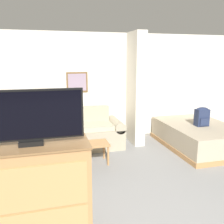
% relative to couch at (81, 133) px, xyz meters
% --- Properties ---
extents(wall_back, '(7.41, 0.16, 2.60)m').
position_rel_couch_xyz_m(wall_back, '(0.52, 0.48, 0.96)').
color(wall_back, silver).
rests_on(wall_back, ground_plane).
extents(wall_partition_pillar, '(0.24, 0.72, 2.60)m').
position_rel_couch_xyz_m(wall_partition_pillar, '(1.33, 0.06, 0.97)').
color(wall_partition_pillar, silver).
rests_on(wall_partition_pillar, ground_plane).
extents(couch, '(1.89, 0.84, 0.89)m').
position_rel_couch_xyz_m(couch, '(0.00, 0.00, 0.00)').
color(couch, tan).
rests_on(couch, ground_plane).
extents(coffee_table, '(0.70, 0.42, 0.41)m').
position_rel_couch_xyz_m(coffee_table, '(0.05, -0.94, 0.03)').
color(coffee_table, '#B27F4C').
rests_on(coffee_table, ground_plane).
extents(side_table, '(0.40, 0.40, 0.56)m').
position_rel_couch_xyz_m(side_table, '(-1.09, -0.07, 0.13)').
color(side_table, '#B27F4C').
rests_on(side_table, ground_plane).
extents(table_lamp, '(0.30, 0.30, 0.42)m').
position_rel_couch_xyz_m(table_lamp, '(-1.09, -0.07, 0.52)').
color(table_lamp, tan).
rests_on(table_lamp, side_table).
extents(tv_dresser, '(1.17, 0.52, 1.15)m').
position_rel_couch_xyz_m(tv_dresser, '(-0.90, -2.90, 0.24)').
color(tv_dresser, '#B27F4C').
rests_on(tv_dresser, ground_plane).
extents(tv, '(1.07, 0.16, 0.57)m').
position_rel_couch_xyz_m(tv, '(-0.90, -2.90, 1.10)').
color(tv, black).
rests_on(tv, tv_dresser).
extents(bed, '(1.45, 2.07, 0.53)m').
position_rel_couch_xyz_m(bed, '(2.61, -0.65, -0.06)').
color(bed, '#B27F4C').
rests_on(bed, ground_plane).
extents(backpack, '(0.28, 0.21, 0.42)m').
position_rel_couch_xyz_m(backpack, '(2.60, -0.76, 0.42)').
color(backpack, '#232D4C').
rests_on(backpack, bed).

